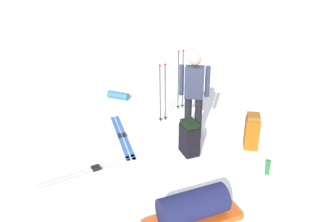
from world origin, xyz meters
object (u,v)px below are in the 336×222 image
ski_poles_planted_near (163,90)px  skier_standing (194,92)px  sleeping_mat_rolled (118,95)px  backpack_bright (189,138)px  thermos_bottle (268,167)px  ski_pair_far (122,136)px  gear_sled (193,209)px  ski_poles_planted_far (181,77)px  ski_pair_near (96,169)px  backpack_large_dark (252,131)px

ski_poles_planted_near → skier_standing: bearing=117.0°
ski_poles_planted_near → sleeping_mat_rolled: (0.82, -1.45, -0.62)m
backpack_bright → ski_poles_planted_near: ski_poles_planted_near is taller
thermos_bottle → backpack_bright: bearing=-40.4°
ski_pair_far → gear_sled: size_ratio=1.32×
backpack_bright → skier_standing: bearing=-113.1°
skier_standing → backpack_bright: 0.88m
thermos_bottle → skier_standing: bearing=-60.3°
ski_pair_far → ski_poles_planted_near: (-0.94, -0.50, 0.70)m
ski_pair_far → ski_poles_planted_near: bearing=-152.0°
backpack_bright → gear_sled: (0.45, 1.68, -0.09)m
ski_pair_far → ski_poles_planted_far: bearing=-144.9°
ski_pair_far → backpack_bright: size_ratio=2.86×
ski_poles_planted_far → sleeping_mat_rolled: (1.35, -0.91, -0.68)m
ski_pair_far → backpack_bright: backpack_bright is taller
skier_standing → ski_poles_planted_near: bearing=-63.0°
ski_pair_near → backpack_large_dark: size_ratio=2.74×
backpack_bright → sleeping_mat_rolled: bearing=-70.4°
ski_pair_near → ski_poles_planted_near: size_ratio=1.43×
ski_pair_far → thermos_bottle: size_ratio=7.02×
ski_poles_planted_far → thermos_bottle: (-0.73, 2.83, -0.64)m
ski_pair_far → ski_poles_planted_far: (-1.48, -1.04, 0.76)m
ski_poles_planted_far → ski_pair_far: bearing=35.1°
ski_pair_far → sleeping_mat_rolled: bearing=-93.6°
backpack_large_dark → gear_sled: (1.63, 1.62, -0.10)m
backpack_bright → gear_sled: bearing=75.1°
thermos_bottle → ski_poles_planted_far: bearing=-75.6°
ski_pair_near → skier_standing: bearing=-159.9°
backpack_large_dark → sleeping_mat_rolled: backpack_large_dark is taller
ski_pair_far → ski_poles_planted_far: size_ratio=1.30×
ski_pair_far → gear_sled: 2.65m
skier_standing → backpack_large_dark: (-0.95, 0.61, -0.63)m
sleeping_mat_rolled → ski_poles_planted_far: bearing=146.0°
skier_standing → ski_pair_far: (1.36, -0.32, -0.94)m
ski_poles_planted_far → thermos_bottle: bearing=104.4°
ski_pair_near → sleeping_mat_rolled: 3.05m
ski_pair_near → ski_poles_planted_far: (-2.02, -2.06, 0.76)m
ski_pair_near → gear_sled: 1.97m
ski_poles_planted_far → gear_sled: bearing=77.5°
sleeping_mat_rolled → thermos_bottle: 4.28m
ski_poles_planted_far → skier_standing: bearing=85.3°
ski_poles_planted_near → thermos_bottle: ski_poles_planted_near is taller
ski_poles_planted_near → backpack_bright: bearing=97.7°
backpack_bright → thermos_bottle: 1.42m
ski_poles_planted_near → sleeping_mat_rolled: size_ratio=2.34×
ski_pair_near → backpack_large_dark: backpack_large_dark is taller
backpack_bright → thermos_bottle: size_ratio=2.46×
backpack_large_dark → backpack_bright: size_ratio=1.05×
sleeping_mat_rolled → backpack_large_dark: bearing=127.2°
backpack_large_dark → thermos_bottle: (0.11, 0.86, -0.20)m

